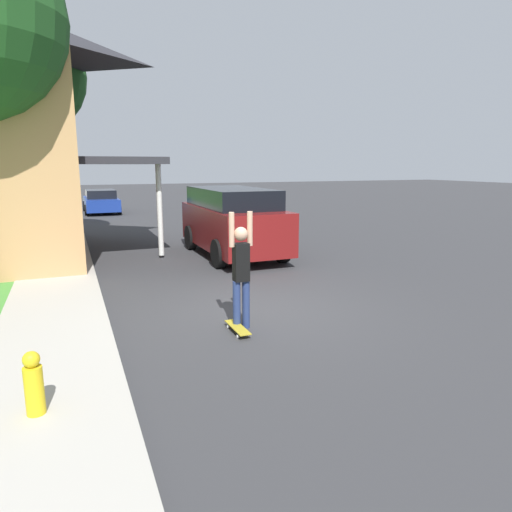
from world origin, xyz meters
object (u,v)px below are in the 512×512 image
(lawn_tree_far, at_px, (23,75))
(fire_hydrant, at_px, (34,384))
(car_down_street, at_px, (101,201))
(skateboard, at_px, (238,328))
(skateboarder, at_px, (241,269))
(suv_parked, at_px, (233,220))

(lawn_tree_far, distance_m, fire_hydrant, 13.75)
(car_down_street, relative_size, skateboard, 5.55)
(skateboarder, xyz_separation_m, fire_hydrant, (-3.10, -1.88, -0.60))
(lawn_tree_far, relative_size, car_down_street, 1.75)
(suv_parked, relative_size, skateboarder, 2.42)
(fire_hydrant, bearing_deg, suv_parked, 57.39)
(suv_parked, bearing_deg, fire_hydrant, -122.61)
(suv_parked, bearing_deg, skateboarder, -108.29)
(suv_parked, relative_size, car_down_street, 1.11)
(skateboard, bearing_deg, car_down_street, 91.79)
(suv_parked, height_order, fire_hydrant, suv_parked)
(lawn_tree_far, relative_size, skateboard, 9.71)
(suv_parked, relative_size, skateboard, 6.16)
(lawn_tree_far, height_order, fire_hydrant, lawn_tree_far)
(skateboarder, height_order, skateboard, skateboarder)
(suv_parked, distance_m, car_down_street, 15.28)
(fire_hydrant, bearing_deg, skateboarder, 31.22)
(lawn_tree_far, height_order, skateboard, lawn_tree_far)
(lawn_tree_far, xyz_separation_m, fire_hydrant, (0.56, -12.69, -5.26))
(fire_hydrant, bearing_deg, car_down_street, 84.29)
(lawn_tree_far, relative_size, suv_parked, 1.58)
(lawn_tree_far, xyz_separation_m, car_down_street, (2.86, 10.33, -5.05))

